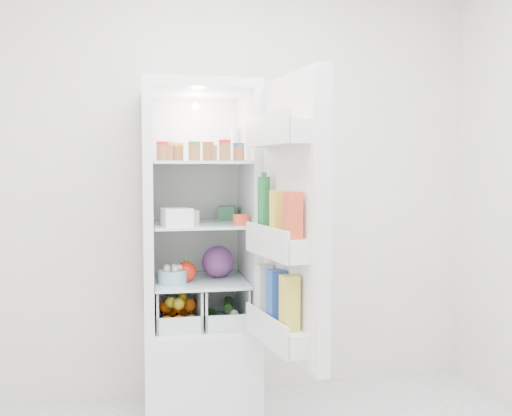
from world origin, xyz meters
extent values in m
cube|color=silver|center=(0.00, 1.50, 1.30)|extent=(3.00, 0.02, 2.60)
cube|color=white|center=(-0.20, 1.21, 0.25)|extent=(0.60, 0.60, 0.50)
cube|color=white|center=(-0.20, 1.21, 1.77)|extent=(0.60, 0.60, 0.05)
cube|color=white|center=(-0.20, 1.49, 1.12)|extent=(0.60, 0.05, 1.25)
cube|color=white|center=(-0.47, 1.21, 1.12)|extent=(0.05, 0.60, 1.25)
cube|color=white|center=(0.07, 1.21, 1.12)|extent=(0.05, 0.60, 1.25)
cube|color=white|center=(-0.20, 1.46, 1.12)|extent=(0.50, 0.01, 1.25)
sphere|color=white|center=(-0.20, 1.42, 1.71)|extent=(0.05, 0.05, 0.05)
cube|color=silver|center=(-0.20, 1.19, 0.74)|extent=(0.49, 0.53, 0.01)
cube|color=silver|center=(-0.20, 1.19, 1.05)|extent=(0.49, 0.53, 0.02)
cube|color=silver|center=(-0.20, 1.19, 1.38)|extent=(0.49, 0.53, 0.02)
cylinder|color=#B21919|center=(-0.40, 1.05, 1.43)|extent=(0.06, 0.06, 0.08)
cylinder|color=gold|center=(-0.32, 1.10, 1.43)|extent=(0.06, 0.06, 0.08)
cylinder|color=#267226|center=(-0.24, 1.02, 1.43)|extent=(0.06, 0.06, 0.08)
cylinder|color=brown|center=(-0.16, 1.12, 1.43)|extent=(0.06, 0.06, 0.08)
cylinder|color=#B21919|center=(-0.08, 1.05, 1.43)|extent=(0.06, 0.06, 0.08)
cylinder|color=#194C8C|center=(0.00, 1.10, 1.43)|extent=(0.06, 0.06, 0.08)
cylinder|color=#BF8C19|center=(-0.36, 1.28, 1.43)|extent=(0.06, 0.06, 0.08)
cylinder|color=#4C4C4C|center=(-0.12, 1.30, 1.43)|extent=(0.06, 0.06, 0.08)
cylinder|color=silver|center=(0.01, 1.31, 1.48)|extent=(0.07, 0.07, 0.19)
cube|color=white|center=(-0.33, 1.01, 1.10)|extent=(0.16, 0.16, 0.09)
cube|color=beige|center=(-0.28, 1.17, 1.09)|extent=(0.14, 0.14, 0.07)
cylinder|color=red|center=(-0.01, 1.00, 1.09)|extent=(0.10, 0.10, 0.06)
cube|color=#397F50|center=(-0.03, 1.36, 1.10)|extent=(0.12, 0.15, 0.08)
sphere|color=#61215C|center=(-0.10, 1.22, 0.84)|extent=(0.18, 0.18, 0.18)
sphere|color=red|center=(-0.28, 1.13, 0.80)|extent=(0.11, 0.11, 0.11)
cylinder|color=#8BBACF|center=(-0.35, 1.10, 0.78)|extent=(0.17, 0.17, 0.07)
sphere|color=#FE600D|center=(-0.39, 1.06, 0.55)|extent=(0.07, 0.07, 0.07)
sphere|color=#FE600D|center=(-0.32, 1.06, 0.55)|extent=(0.07, 0.07, 0.07)
sphere|color=#FE600D|center=(-0.26, 1.06, 0.55)|extent=(0.07, 0.07, 0.07)
sphere|color=#FE600D|center=(-0.39, 1.19, 0.61)|extent=(0.07, 0.07, 0.07)
sphere|color=#FE600D|center=(-0.32, 1.19, 0.61)|extent=(0.07, 0.07, 0.07)
sphere|color=#FE600D|center=(-0.26, 1.19, 0.61)|extent=(0.07, 0.07, 0.07)
sphere|color=#FE600D|center=(-0.35, 1.31, 0.55)|extent=(0.07, 0.07, 0.07)
sphere|color=#FE600D|center=(-0.28, 1.31, 0.55)|extent=(0.07, 0.07, 0.07)
sphere|color=yellow|center=(-0.36, 1.12, 0.64)|extent=(0.06, 0.06, 0.06)
sphere|color=yellow|center=(-0.29, 1.24, 0.64)|extent=(0.06, 0.06, 0.06)
sphere|color=yellow|center=(-0.32, 1.08, 0.64)|extent=(0.06, 0.06, 0.06)
cylinder|color=#244F1A|center=(-0.12, 1.19, 0.54)|extent=(0.09, 0.21, 0.05)
cylinder|color=#244F1A|center=(-0.04, 1.24, 0.59)|extent=(0.08, 0.21, 0.05)
sphere|color=white|center=(-0.08, 1.06, 0.54)|extent=(0.05, 0.05, 0.05)
sphere|color=white|center=(-0.03, 1.08, 0.57)|extent=(0.05, 0.05, 0.05)
cube|color=white|center=(0.18, 0.62, 1.12)|extent=(0.16, 0.60, 1.30)
cube|color=white|center=(0.15, 0.61, 1.12)|extent=(0.11, 0.55, 1.26)
cube|color=silver|center=(0.10, 0.61, 1.50)|extent=(0.19, 0.51, 0.10)
cube|color=silver|center=(0.10, 0.61, 1.00)|extent=(0.19, 0.51, 0.10)
cube|color=silver|center=(0.10, 0.61, 0.60)|extent=(0.19, 0.51, 0.10)
sphere|color=#A16A48|center=(0.11, 0.49, 1.56)|extent=(0.05, 0.05, 0.05)
sphere|color=#A16A48|center=(0.10, 0.56, 1.56)|extent=(0.05, 0.05, 0.05)
sphere|color=#A16A48|center=(0.08, 0.64, 1.56)|extent=(0.05, 0.05, 0.05)
sphere|color=#A16A48|center=(0.07, 0.72, 1.56)|extent=(0.05, 0.05, 0.05)
sphere|color=#A16A48|center=(0.06, 0.80, 1.56)|extent=(0.05, 0.05, 0.05)
cylinder|color=#19572B|center=(0.07, 0.75, 1.18)|extent=(0.06, 0.06, 0.26)
cube|color=yellow|center=(0.10, 0.57, 1.15)|extent=(0.08, 0.08, 0.20)
cube|color=#E54428|center=(0.12, 0.43, 1.15)|extent=(0.08, 0.08, 0.20)
cube|color=silver|center=(0.07, 0.75, 0.77)|extent=(0.08, 0.08, 0.24)
cube|color=#234FB0|center=(0.09, 0.60, 0.77)|extent=(0.08, 0.08, 0.24)
cube|color=yellow|center=(0.12, 0.46, 0.77)|extent=(0.08, 0.08, 0.24)
camera|label=1|loc=(-0.48, -1.89, 1.34)|focal=40.00mm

